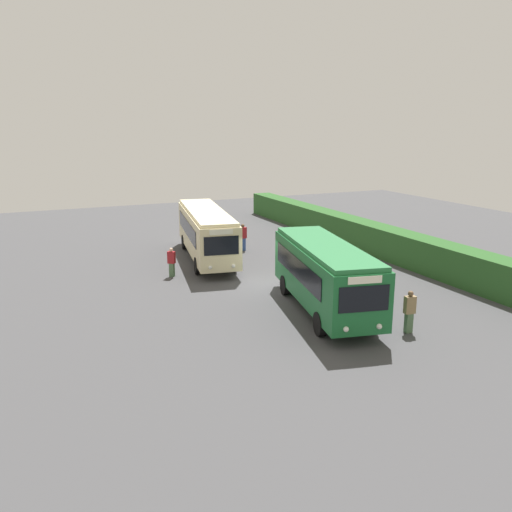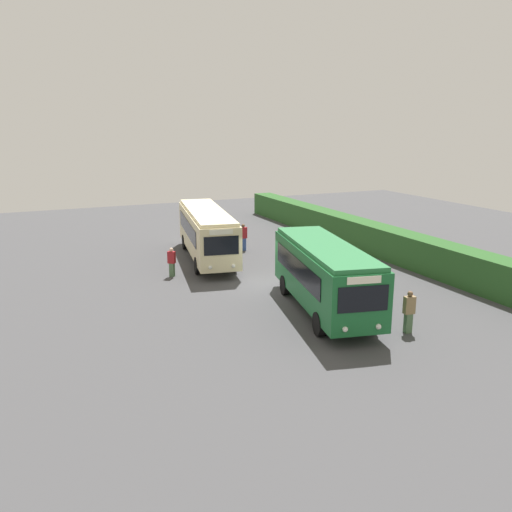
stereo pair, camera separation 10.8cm
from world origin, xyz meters
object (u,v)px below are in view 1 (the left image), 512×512
(bus_cream, at_px, (206,231))
(person_right, at_px, (345,277))
(bus_green, at_px, (325,273))
(person_far, at_px, (409,311))
(person_center, at_px, (172,261))
(person_left, at_px, (243,237))

(bus_cream, height_order, person_right, bus_cream)
(bus_cream, bearing_deg, person_right, 31.60)
(bus_green, bearing_deg, person_right, 137.76)
(bus_cream, xyz_separation_m, person_far, (14.98, 3.61, -0.89))
(person_center, xyz_separation_m, person_far, (12.14, 6.69, 0.08))
(person_left, bearing_deg, person_far, -7.32)
(bus_green, height_order, person_right, bus_green)
(person_center, relative_size, person_far, 0.92)
(bus_cream, relative_size, person_far, 5.90)
(person_left, xyz_separation_m, person_far, (16.29, 0.57, -0.02))
(person_center, bearing_deg, person_far, -111.67)
(bus_cream, xyz_separation_m, bus_green, (11.32, 1.77, -0.01))
(person_left, bearing_deg, person_center, -65.19)
(person_right, xyz_separation_m, person_far, (5.15, -0.25, -0.01))
(person_center, distance_m, person_right, 9.85)
(person_center, bearing_deg, person_left, -16.42)
(person_center, xyz_separation_m, person_right, (6.98, 6.94, 0.09))
(person_far, bearing_deg, person_left, -170.72)
(person_left, bearing_deg, bus_green, -15.08)
(bus_cream, relative_size, person_center, 6.41)
(bus_green, bearing_deg, person_center, -137.94)
(person_left, bearing_deg, person_right, -5.12)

